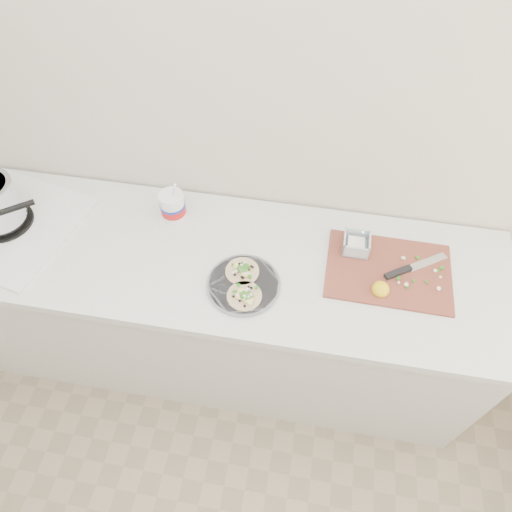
# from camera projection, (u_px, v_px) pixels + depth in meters

# --- Properties ---
(counter) EXTENTS (2.44, 0.66, 0.90)m
(counter) POSITION_uv_depth(u_px,v_px,m) (208.00, 309.00, 2.15)
(counter) COLOR silver
(counter) RESTS_ON ground
(taco_plate) EXTENTS (0.27, 0.27, 0.04)m
(taco_plate) POSITION_uv_depth(u_px,v_px,m) (243.00, 283.00, 1.67)
(taco_plate) COLOR slate
(taco_plate) RESTS_ON counter
(tub) EXTENTS (0.10, 0.10, 0.23)m
(tub) POSITION_uv_depth(u_px,v_px,m) (173.00, 205.00, 1.84)
(tub) COLOR white
(tub) RESTS_ON counter
(cutboard) EXTENTS (0.47, 0.33, 0.07)m
(cutboard) POSITION_uv_depth(u_px,v_px,m) (387.00, 266.00, 1.72)
(cutboard) COLOR brown
(cutboard) RESTS_ON counter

